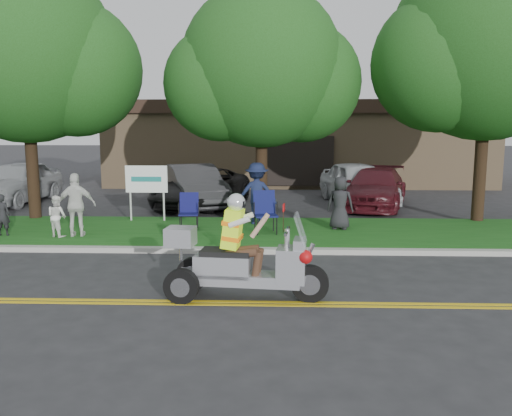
{
  "coord_description": "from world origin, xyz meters",
  "views": [
    {
      "loc": [
        0.92,
        -9.26,
        3.05
      ],
      "look_at": [
        0.52,
        2.0,
        1.24
      ],
      "focal_mm": 38.0,
      "sensor_mm": 36.0,
      "label": 1
    }
  ],
  "objects_px": {
    "trike_scooter": "(239,263)",
    "parked_car_far_left": "(17,182)",
    "lawn_chair_a": "(265,209)",
    "lawn_chair_b": "(189,209)",
    "parked_car_mid": "(201,188)",
    "parked_car_left": "(194,186)",
    "parked_car_far_right": "(358,183)",
    "spectator_adult_right": "(76,205)",
    "parked_car_right": "(375,188)"
  },
  "relations": [
    {
      "from": "parked_car_right",
      "to": "parked_car_mid",
      "type": "bearing_deg",
      "value": -162.52
    },
    {
      "from": "parked_car_far_left",
      "to": "parked_car_right",
      "type": "bearing_deg",
      "value": 0.74
    },
    {
      "from": "parked_car_far_left",
      "to": "parked_car_right",
      "type": "height_order",
      "value": "parked_car_far_left"
    },
    {
      "from": "parked_car_far_left",
      "to": "parked_car_mid",
      "type": "bearing_deg",
      "value": -1.69
    },
    {
      "from": "parked_car_mid",
      "to": "trike_scooter",
      "type": "bearing_deg",
      "value": -62.33
    },
    {
      "from": "lawn_chair_a",
      "to": "parked_car_left",
      "type": "relative_size",
      "value": 0.24
    },
    {
      "from": "parked_car_far_right",
      "to": "parked_car_far_left",
      "type": "bearing_deg",
      "value": 168.98
    },
    {
      "from": "parked_car_mid",
      "to": "parked_car_far_right",
      "type": "height_order",
      "value": "parked_car_far_right"
    },
    {
      "from": "trike_scooter",
      "to": "parked_car_right",
      "type": "relative_size",
      "value": 0.6
    },
    {
      "from": "trike_scooter",
      "to": "parked_car_far_left",
      "type": "height_order",
      "value": "trike_scooter"
    },
    {
      "from": "lawn_chair_a",
      "to": "spectator_adult_right",
      "type": "distance_m",
      "value": 4.88
    },
    {
      "from": "lawn_chair_a",
      "to": "parked_car_mid",
      "type": "relative_size",
      "value": 0.23
    },
    {
      "from": "lawn_chair_b",
      "to": "spectator_adult_right",
      "type": "xyz_separation_m",
      "value": [
        -2.73,
        -1.11,
        0.26
      ]
    },
    {
      "from": "lawn_chair_b",
      "to": "parked_car_far_right",
      "type": "bearing_deg",
      "value": 40.34
    },
    {
      "from": "trike_scooter",
      "to": "parked_car_far_right",
      "type": "bearing_deg",
      "value": 77.79
    },
    {
      "from": "spectator_adult_right",
      "to": "parked_car_far_right",
      "type": "bearing_deg",
      "value": -150.73
    },
    {
      "from": "trike_scooter",
      "to": "spectator_adult_right",
      "type": "distance_m",
      "value": 6.39
    },
    {
      "from": "parked_car_far_left",
      "to": "parked_car_mid",
      "type": "xyz_separation_m",
      "value": [
        7.03,
        -0.57,
        -0.11
      ]
    },
    {
      "from": "parked_car_left",
      "to": "parked_car_far_left",
      "type": "bearing_deg",
      "value": 152.75
    },
    {
      "from": "parked_car_right",
      "to": "parked_car_far_right",
      "type": "distance_m",
      "value": 0.99
    },
    {
      "from": "lawn_chair_a",
      "to": "lawn_chair_b",
      "type": "height_order",
      "value": "lawn_chair_a"
    },
    {
      "from": "parked_car_left",
      "to": "lawn_chair_a",
      "type": "bearing_deg",
      "value": -83.83
    },
    {
      "from": "parked_car_mid",
      "to": "lawn_chair_a",
      "type": "bearing_deg",
      "value": -48.22
    },
    {
      "from": "parked_car_mid",
      "to": "parked_car_far_right",
      "type": "distance_m",
      "value": 5.82
    },
    {
      "from": "spectator_adult_right",
      "to": "parked_car_right",
      "type": "height_order",
      "value": "spectator_adult_right"
    },
    {
      "from": "lawn_chair_a",
      "to": "lawn_chair_b",
      "type": "xyz_separation_m",
      "value": [
        -2.11,
        0.44,
        -0.07
      ]
    },
    {
      "from": "lawn_chair_b",
      "to": "parked_car_left",
      "type": "distance_m",
      "value": 4.57
    },
    {
      "from": "parked_car_mid",
      "to": "lawn_chair_b",
      "type": "bearing_deg",
      "value": -70.01
    },
    {
      "from": "lawn_chair_b",
      "to": "spectator_adult_right",
      "type": "distance_m",
      "value": 2.95
    },
    {
      "from": "trike_scooter",
      "to": "lawn_chair_a",
      "type": "xyz_separation_m",
      "value": [
        0.35,
        5.21,
        0.09
      ]
    },
    {
      "from": "parked_car_far_left",
      "to": "lawn_chair_b",
      "type": "bearing_deg",
      "value": -32.3
    },
    {
      "from": "parked_car_far_left",
      "to": "parked_car_right",
      "type": "xyz_separation_m",
      "value": [
        13.28,
        -0.51,
        -0.1
      ]
    },
    {
      "from": "parked_car_far_left",
      "to": "parked_car_left",
      "type": "relative_size",
      "value": 1.02
    },
    {
      "from": "lawn_chair_b",
      "to": "lawn_chair_a",
      "type": "bearing_deg",
      "value": -16.84
    },
    {
      "from": "lawn_chair_a",
      "to": "parked_car_far_right",
      "type": "bearing_deg",
      "value": 49.7
    },
    {
      "from": "trike_scooter",
      "to": "parked_car_right",
      "type": "xyz_separation_m",
      "value": [
        4.2,
        10.31,
        0.04
      ]
    },
    {
      "from": "lawn_chair_b",
      "to": "parked_car_far_right",
      "type": "xyz_separation_m",
      "value": [
        5.46,
        5.51,
        0.12
      ]
    },
    {
      "from": "trike_scooter",
      "to": "lawn_chair_a",
      "type": "distance_m",
      "value": 5.22
    },
    {
      "from": "parked_car_right",
      "to": "parked_car_left",
      "type": "bearing_deg",
      "value": -161.92
    },
    {
      "from": "trike_scooter",
      "to": "lawn_chair_a",
      "type": "bearing_deg",
      "value": 92.29
    },
    {
      "from": "lawn_chair_a",
      "to": "parked_car_far_right",
      "type": "relative_size",
      "value": 0.24
    },
    {
      "from": "parked_car_far_left",
      "to": "parked_car_left",
      "type": "distance_m",
      "value": 6.81
    },
    {
      "from": "parked_car_far_left",
      "to": "parked_car_left",
      "type": "height_order",
      "value": "parked_car_far_left"
    },
    {
      "from": "parked_car_mid",
      "to": "parked_car_right",
      "type": "height_order",
      "value": "parked_car_right"
    },
    {
      "from": "spectator_adult_right",
      "to": "lawn_chair_a",
      "type": "bearing_deg",
      "value": 178.15
    },
    {
      "from": "trike_scooter",
      "to": "parked_car_far_right",
      "type": "height_order",
      "value": "trike_scooter"
    },
    {
      "from": "lawn_chair_b",
      "to": "spectator_adult_right",
      "type": "relative_size",
      "value": 0.61
    },
    {
      "from": "parked_car_mid",
      "to": "parked_car_right",
      "type": "relative_size",
      "value": 1.04
    },
    {
      "from": "parked_car_mid",
      "to": "parked_car_far_left",
      "type": "bearing_deg",
      "value": -168.26
    },
    {
      "from": "lawn_chair_b",
      "to": "parked_car_right",
      "type": "xyz_separation_m",
      "value": [
        5.96,
        4.66,
        0.02
      ]
    }
  ]
}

